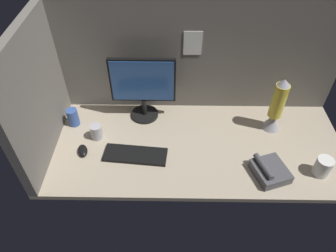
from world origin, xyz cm
name	(u,v)px	position (x,y,z in cm)	size (l,w,h in cm)	color
ground_plane	(195,144)	(0.00, 0.00, -1.50)	(180.00, 80.00, 3.00)	tan
cubicle_wall_back	(196,57)	(0.00, 37.50, 37.31)	(180.00, 5.50, 74.59)	slate
cubicle_wall_side	(36,94)	(-87.50, 0.00, 37.30)	(5.00, 80.00, 74.59)	slate
monitor	(143,86)	(-32.74, 25.13, 23.90)	(40.75, 18.00, 43.40)	black
keyboard	(135,155)	(-35.80, -11.27, 1.00)	(37.00, 13.00, 2.00)	black
mouse	(83,151)	(-67.37, -9.05, 1.70)	(5.60, 9.60, 3.40)	black
mug_ceramic_blue	(73,117)	(-77.91, 15.48, 5.92)	(6.96, 6.96, 11.84)	#38569E
mug_steel	(97,132)	(-60.91, 3.71, 4.84)	(7.23, 7.23, 9.68)	#B2B2B7
mug_ceramic_white	(323,167)	(68.85, -22.33, 5.73)	(8.99, 8.99, 11.46)	white
lava_lamp	(276,109)	(49.24, 14.36, 15.81)	(11.52, 11.52, 37.70)	#A5A5AD
desk_phone	(270,171)	(39.95, -23.66, 3.19)	(22.24, 23.48, 8.80)	#4C4C51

